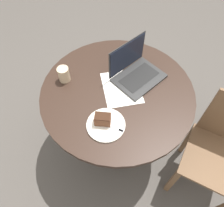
{
  "coord_description": "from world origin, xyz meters",
  "views": [
    {
      "loc": [
        -0.87,
        -0.17,
        1.89
      ],
      "look_at": [
        -0.13,
        0.0,
        0.8
      ],
      "focal_mm": 35.0,
      "sensor_mm": 36.0,
      "label": 1
    }
  ],
  "objects": [
    {
      "name": "coffee_glass",
      "position": [
        0.01,
        0.37,
        0.81
      ],
      "size": [
        0.08,
        0.08,
        0.11
      ],
      "color": "#C6AD89",
      "rests_on": "dining_table"
    },
    {
      "name": "dining_table",
      "position": [
        0.0,
        0.0,
        0.58
      ],
      "size": [
        1.02,
        1.02,
        0.76
      ],
      "color": "black",
      "rests_on": "ground_plane"
    },
    {
      "name": "laptop",
      "position": [
        0.15,
        -0.09,
        0.8
      ],
      "size": [
        0.4,
        0.38,
        0.24
      ],
      "rotation": [
        0.0,
        0.0,
        8.83
      ],
      "color": "#2D2D2D",
      "rests_on": "dining_table"
    },
    {
      "name": "paper_document",
      "position": [
        0.03,
        -0.02,
        0.76
      ],
      "size": [
        0.37,
        0.34,
        0.0
      ],
      "rotation": [
        0.0,
        0.0,
        0.43
      ],
      "color": "white",
      "rests_on": "dining_table"
    },
    {
      "name": "cake_slice",
      "position": [
        -0.26,
        0.03,
        0.81
      ],
      "size": [
        0.07,
        0.1,
        0.07
      ],
      "rotation": [
        0.0,
        0.0,
        4.85
      ],
      "color": "brown",
      "rests_on": "plate"
    },
    {
      "name": "fork",
      "position": [
        -0.28,
        -0.03,
        0.77
      ],
      "size": [
        0.06,
        0.17,
        0.0
      ],
      "rotation": [
        0.0,
        0.0,
        4.49
      ],
      "color": "silver",
      "rests_on": "plate"
    },
    {
      "name": "ground_plane",
      "position": [
        0.0,
        0.0,
        0.0
      ],
      "size": [
        12.0,
        12.0,
        0.0
      ],
      "primitive_type": "plane",
      "color": "#4C4742"
    },
    {
      "name": "chair",
      "position": [
        -0.12,
        -0.76,
        0.47
      ],
      "size": [
        0.51,
        0.51,
        0.9
      ],
      "rotation": [
        0.0,
        0.0,
        7.6
      ],
      "color": "brown",
      "rests_on": "ground_plane"
    },
    {
      "name": "plate",
      "position": [
        -0.27,
        0.01,
        0.77
      ],
      "size": [
        0.23,
        0.23,
        0.01
      ],
      "color": "silver",
      "rests_on": "dining_table"
    }
  ]
}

